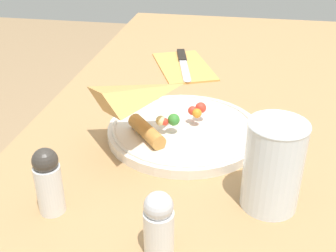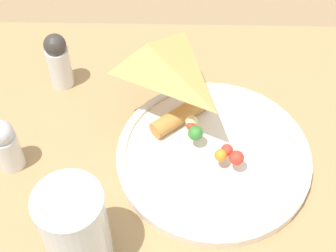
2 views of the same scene
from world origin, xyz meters
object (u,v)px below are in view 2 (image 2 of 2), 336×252
(salt_shaker, at_px, (5,145))
(pepper_shaker, at_px, (58,60))
(plate_pizza, at_px, (212,154))
(dining_table, at_px, (330,252))
(milk_glass, at_px, (75,229))

(salt_shaker, bearing_deg, pepper_shaker, -106.91)
(salt_shaker, xyz_separation_m, pepper_shaker, (-0.05, -0.15, 0.01))
(plate_pizza, bearing_deg, dining_table, 152.84)
(dining_table, xyz_separation_m, salt_shaker, (0.44, -0.07, 0.14))
(dining_table, relative_size, milk_glass, 10.47)
(milk_glass, xyz_separation_m, salt_shaker, (0.11, -0.13, -0.02))
(plate_pizza, height_order, salt_shaker, salt_shaker)
(salt_shaker, bearing_deg, plate_pizza, -177.39)
(dining_table, distance_m, plate_pizza, 0.22)
(milk_glass, distance_m, salt_shaker, 0.17)
(milk_glass, height_order, pepper_shaker, milk_glass)
(plate_pizza, distance_m, milk_glass, 0.22)
(plate_pizza, height_order, pepper_shaker, pepper_shaker)
(dining_table, bearing_deg, plate_pizza, -27.16)
(plate_pizza, distance_m, salt_shaker, 0.27)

